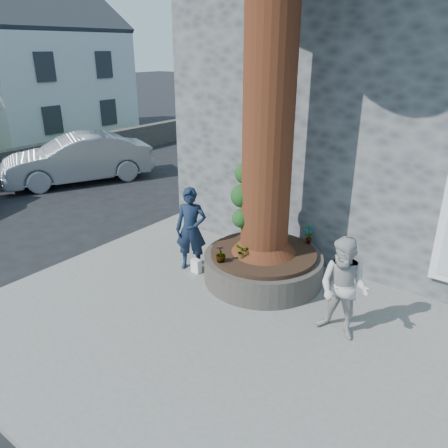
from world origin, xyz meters
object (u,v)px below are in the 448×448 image
Objects in this scene: woman at (344,289)px; man at (191,229)px; car_silver at (77,159)px; planter at (263,265)px.

man is at bearing 176.70° from woman.
car_silver is at bearing 131.69° from man.
man reaches higher than car_silver.
man is at bearing -161.05° from planter.
man reaches higher than woman.
woman reaches higher than planter.
woman is 11.27m from car_silver.
man is 0.35× the size of car_silver.
planter is at bearing -9.77° from man.
car_silver is (-8.93, 2.19, 0.40)m from planter.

